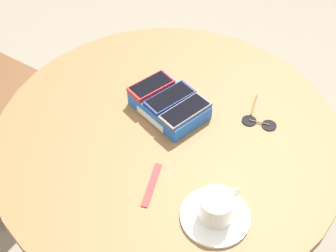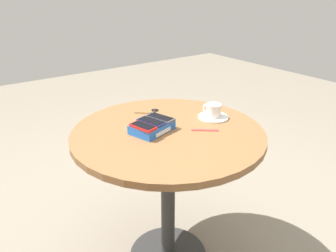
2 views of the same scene
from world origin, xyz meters
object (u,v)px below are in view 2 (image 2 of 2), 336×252
Objects in this scene: phone_red at (143,126)px; sunglasses at (153,112)px; round_table at (168,157)px; lanyard_strap at (205,130)px; phone_gray at (160,118)px; phone_box at (152,127)px; phone_navy at (151,122)px; saucer at (213,117)px; coffee_cup at (213,110)px.

sunglasses is (0.19, 0.21, -0.04)m from phone_red.
phone_red is at bearing 175.71° from round_table.
round_table is at bearing -4.29° from phone_red.
phone_gray is at bearing 132.44° from lanyard_strap.
phone_gray reaches higher than sunglasses.
phone_gray is at bearing 17.32° from phone_box.
lanyard_strap is (0.13, -0.10, 0.14)m from round_table.
saucer is at bearing -8.30° from phone_navy.
phone_navy is 0.23m from sunglasses.
round_table is 7.16× the size of lanyard_strap.
saucer is 1.49× the size of coffee_cup.
sunglasses is (-0.07, 0.33, 0.00)m from lanyard_strap.
coffee_cup reaches higher than phone_box.
phone_box is at bearing 145.61° from lanyard_strap.
saucer is at bearing -49.57° from sunglasses.
coffee_cup is 0.79× the size of sunglasses.
lanyard_strap is at bearing -146.35° from saucer.
sunglasses is (-0.20, 0.23, -0.04)m from coffee_cup.
phone_box is 0.33m from saucer.
phone_red reaches higher than sunglasses.
sunglasses is at bearing 130.43° from saucer.
lanyard_strap is (-0.13, -0.09, -0.00)m from saucer.
phone_box is at bearing 172.17° from saucer.
round_table is 6.22× the size of phone_navy.
saucer is at bearing -7.83° from phone_box.
coffee_cup is (-0.00, 0.00, 0.04)m from saucer.
phone_box is 1.42× the size of saucer.
coffee_cup is 0.82× the size of lanyard_strap.
saucer is (0.27, -0.01, 0.14)m from round_table.
phone_gray is at bearing 166.96° from saucer.
saucer is 0.16m from lanyard_strap.
phone_box is at bearing -124.14° from sunglasses.
lanyard_strap is (0.14, -0.15, -0.04)m from phone_gray.
phone_navy is 0.98× the size of phone_gray.
phone_box reaches higher than lanyard_strap.
round_table is 0.19m from phone_gray.
saucer is at bearing -13.04° from phone_gray.
phone_gray is (0.06, 0.02, 0.03)m from phone_box.
phone_box is at bearing 21.02° from phone_red.
coffee_cup reaches higher than saucer.
sunglasses is (-0.20, 0.24, -0.00)m from saucer.
phone_red is (-0.06, -0.02, 0.03)m from phone_box.
phone_red is (-0.13, 0.01, 0.19)m from round_table.
lanyard_strap is 0.33m from sunglasses.
phone_red is 1.00× the size of sunglasses.
sunglasses is (0.13, 0.19, -0.02)m from phone_box.
saucer is at bearing 33.65° from lanyard_strap.
round_table is at bearing -28.44° from phone_navy.
lanyard_strap reaches higher than round_table.
phone_red is 0.89× the size of phone_gray.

